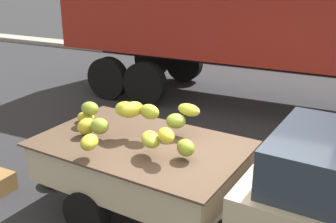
# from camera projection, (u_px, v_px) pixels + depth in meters

# --- Properties ---
(curb_strip) EXTENTS (80.00, 0.80, 0.16)m
(curb_strip) POSITION_uv_depth(u_px,v_px,m) (312.00, 69.00, 13.09)
(curb_strip) COLOR gray
(curb_strip) RESTS_ON ground
(pickup_truck) EXTENTS (4.97, 2.13, 1.70)m
(pickup_truck) POSITION_uv_depth(u_px,v_px,m) (280.00, 195.00, 4.50)
(pickup_truck) COLOR #CCB793
(pickup_truck) RESTS_ON ground
(semi_trailer) EXTENTS (12.01, 2.71, 3.95)m
(semi_trailer) POSITION_uv_depth(u_px,v_px,m) (312.00, 1.00, 8.80)
(semi_trailer) COLOR maroon
(semi_trailer) RESTS_ON ground
(fallen_banana_bunch_near_tailgate) EXTENTS (0.45, 0.37, 0.20)m
(fallen_banana_bunch_near_tailgate) POSITION_uv_depth(u_px,v_px,m) (49.00, 180.00, 6.38)
(fallen_banana_bunch_near_tailgate) COLOR olive
(fallen_banana_bunch_near_tailgate) RESTS_ON ground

